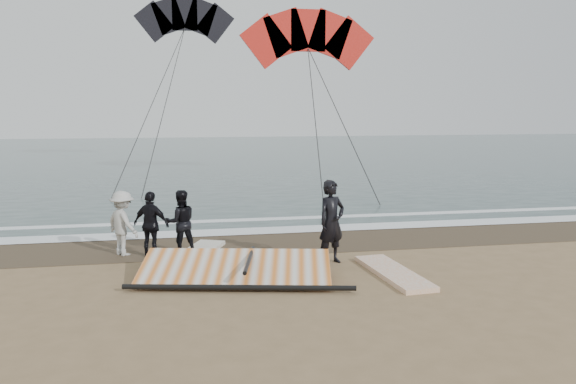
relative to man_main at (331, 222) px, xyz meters
name	(u,v)px	position (x,y,z in m)	size (l,w,h in m)	color
ground	(322,296)	(-0.78, -2.25, -0.98)	(120.00, 120.00, 0.00)	#8C704C
sea	(218,155)	(-0.78, 30.75, -0.97)	(120.00, 54.00, 0.02)	#233838
wet_sand	(282,242)	(-0.78, 2.25, -0.97)	(120.00, 2.80, 0.01)	#4C3D2B
foam_near	(274,230)	(-0.78, 3.65, -0.95)	(120.00, 0.90, 0.01)	white
foam_far	(265,219)	(-0.78, 5.35, -0.95)	(120.00, 0.45, 0.01)	white
man_main	(331,222)	(0.00, 0.00, 0.00)	(0.72, 0.47, 1.96)	black
board_white	(393,273)	(1.09, -1.19, -0.93)	(0.74, 2.64, 0.11)	white
board_cream	(195,254)	(-3.13, 1.16, -0.93)	(0.69, 2.60, 0.11)	silver
trio_cluster	(149,223)	(-4.23, 1.51, -0.18)	(2.40, 1.29, 1.62)	black
sail_rig	(232,270)	(-2.41, -0.85, -0.79)	(4.54, 2.50, 0.51)	black
kite_red	(308,42)	(2.76, 15.05, 5.80)	(7.44, 4.11, 10.33)	red
kite_dark	(185,23)	(-3.09, 24.35, 7.88)	(6.78, 7.33, 17.05)	black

